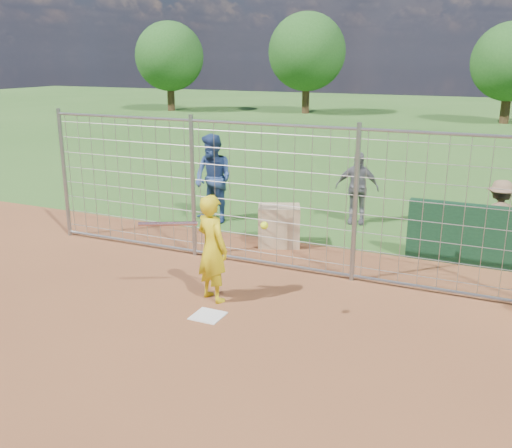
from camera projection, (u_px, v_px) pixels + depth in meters
The scene contains 11 objects.
ground at pixel (215, 311), 8.32m from camera, with size 100.00×100.00×0.00m, color #2D591E.
infield_dirt at pixel (72, 428), 5.70m from camera, with size 18.00×18.00×0.00m, color brown.
home_plate at pixel (208, 316), 8.14m from camera, with size 0.43×0.43×0.02m, color silver.
dugout_wall at pixel (483, 236), 9.96m from camera, with size 2.60×0.20×1.10m, color #11381E.
batter at pixel (212, 248), 8.50m from camera, with size 0.60×0.39×1.65m, color gold.
bystander_a at pixel (213, 179), 12.57m from camera, with size 0.95×0.74×1.96m, color navy.
bystander_b at pixel (357, 188), 12.50m from camera, with size 0.94×0.39×1.61m, color slate.
bystander_c at pixel (499, 217), 10.58m from camera, with size 0.91×0.52×1.41m, color brown.
equipment_bin at pixel (279, 226), 11.11m from camera, with size 0.80×0.55×0.80m, color tan.
equipment_in_play at pixel (190, 224), 8.10m from camera, with size 2.05×0.45×0.30m.
backstop_fence at pixel (269, 198), 9.71m from camera, with size 9.08×0.08×2.60m.
Camera 1 is at (3.71, -6.69, 3.57)m, focal length 40.00 mm.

